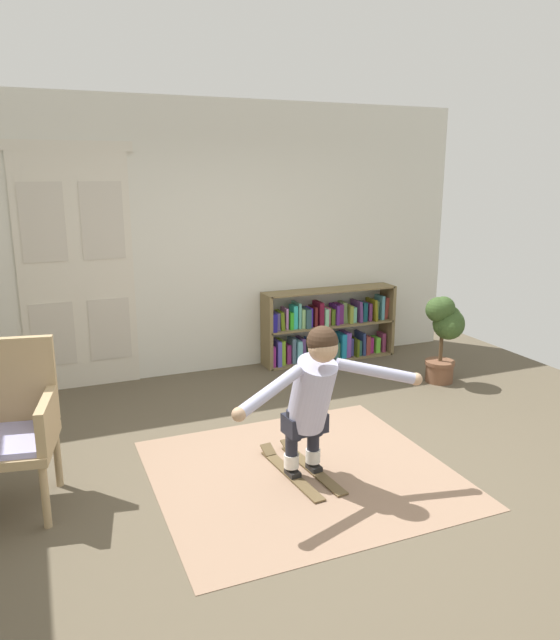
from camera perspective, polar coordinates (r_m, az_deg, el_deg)
The scene contains 9 objects.
ground_plane at distance 4.57m, azimuth 2.83°, elevation -14.28°, with size 7.20×7.20×0.00m, color brown.
back_wall at distance 6.50m, azimuth -6.92°, elevation 7.62°, with size 6.00×0.10×2.90m, color silver.
double_door at distance 6.25m, azimuth -18.86°, elevation 4.67°, with size 1.22×0.05×2.45m.
rug at distance 4.54m, azimuth 2.12°, elevation -14.41°, with size 2.12×1.97×0.01m, color #90725B.
bookshelf at distance 7.00m, azimuth 4.52°, elevation -0.88°, with size 1.62×0.30×0.84m.
wicker_chair at distance 4.30m, azimuth -24.73°, elevation -8.92°, with size 0.70×0.70×1.10m.
potted_plant at distance 6.39m, azimuth 15.48°, elevation -0.78°, with size 0.41×0.38×0.93m.
skis_pair at distance 4.55m, azimuth 1.92°, elevation -14.04°, with size 0.34×0.87×0.07m.
person_skier at distance 4.14m, azimuth 3.19°, elevation -6.91°, with size 1.44×0.63×1.11m.
Camera 1 is at (-1.74, -3.63, 2.16)m, focal length 33.47 mm.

